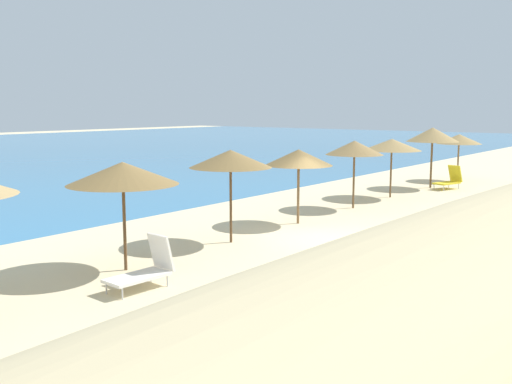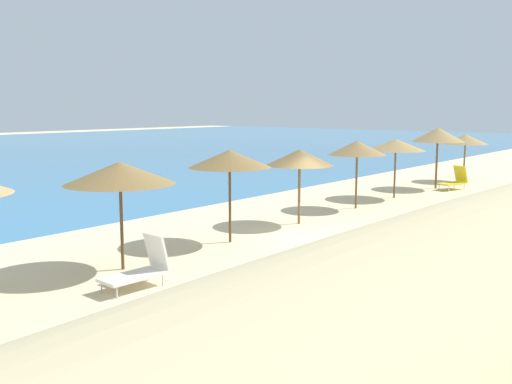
{
  "view_description": "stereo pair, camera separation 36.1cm",
  "coord_description": "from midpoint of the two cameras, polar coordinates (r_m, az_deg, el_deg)",
  "views": [
    {
      "loc": [
        -15.07,
        -9.27,
        3.96
      ],
      "look_at": [
        -0.65,
        1.93,
        1.31
      ],
      "focal_mm": 40.98,
      "sensor_mm": 36.0,
      "label": 1
    },
    {
      "loc": [
        -14.85,
        -9.55,
        3.96
      ],
      "look_at": [
        -0.65,
        1.93,
        1.31
      ],
      "focal_mm": 40.98,
      "sensor_mm": 36.0,
      "label": 2
    }
  ],
  "objects": [
    {
      "name": "lounge_chair_0",
      "position": [
        30.08,
        18.04,
        1.13
      ],
      "size": [
        1.65,
        1.05,
        1.15
      ],
      "rotation": [
        0.0,
        0.0,
        1.3
      ],
      "color": "yellow",
      "rests_on": "ground_plane"
    },
    {
      "name": "ground_plane",
      "position": [
        18.11,
        5.54,
        -4.42
      ],
      "size": [
        160.0,
        160.0,
        0.0
      ],
      "primitive_type": "plane",
      "color": "beige"
    },
    {
      "name": "beach_umbrella_7",
      "position": [
        26.38,
        12.74,
        4.52
      ],
      "size": [
        2.57,
        2.57,
        2.6
      ],
      "color": "brown",
      "rests_on": "ground_plane"
    },
    {
      "name": "beach_umbrella_4",
      "position": [
        17.01,
        -3.11,
        3.25
      ],
      "size": [
        2.42,
        2.42,
        2.75
      ],
      "color": "brown",
      "rests_on": "ground_plane"
    },
    {
      "name": "beach_umbrella_8",
      "position": [
        30.09,
        16.52,
        5.38
      ],
      "size": [
        2.55,
        2.55,
        2.99
      ],
      "color": "brown",
      "rests_on": "ground_plane"
    },
    {
      "name": "beach_umbrella_5",
      "position": [
        19.88,
        3.66,
        3.37
      ],
      "size": [
        2.32,
        2.32,
        2.56
      ],
      "color": "brown",
      "rests_on": "ground_plane"
    },
    {
      "name": "beach_umbrella_3",
      "position": [
        14.42,
        -13.58,
        1.78
      ],
      "size": [
        2.69,
        2.69,
        2.67
      ],
      "color": "brown",
      "rests_on": "ground_plane"
    },
    {
      "name": "beach_umbrella_9",
      "position": [
        33.57,
        18.92,
        4.9
      ],
      "size": [
        2.37,
        2.37,
        2.53
      ],
      "color": "brown",
      "rests_on": "ground_plane"
    },
    {
      "name": "lounge_chair_2",
      "position": [
        13.25,
        -11.51,
        -7.33
      ],
      "size": [
        1.56,
        0.76,
        1.15
      ],
      "rotation": [
        0.0,
        0.0,
        1.51
      ],
      "color": "white",
      "rests_on": "ground_plane"
    },
    {
      "name": "beach_umbrella_6",
      "position": [
        23.23,
        9.15,
        4.28
      ],
      "size": [
        2.27,
        2.27,
        2.68
      ],
      "color": "brown",
      "rests_on": "ground_plane"
    }
  ]
}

